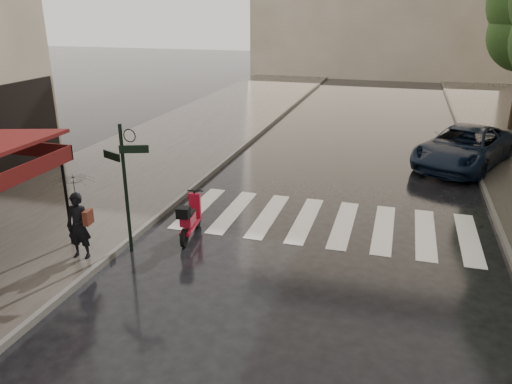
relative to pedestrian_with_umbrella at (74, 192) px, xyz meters
The scene contains 9 objects.
ground 3.44m from the pedestrian_with_umbrella, 47.99° to the right, with size 120.00×120.00×0.00m, color black.
sidewalk_near 10.23m from the pedestrian_with_umbrella, 104.35° to the left, with size 6.00×60.00×0.12m, color #38332D.
curb_near 9.93m from the pedestrian_with_umbrella, 86.80° to the left, with size 0.12×60.00×0.16m, color #595651.
curb_far 13.70m from the pedestrian_with_umbrella, 46.00° to the left, with size 0.12×60.00×0.16m, color #595651.
crosswalk 6.48m from the pedestrian_with_umbrella, 37.26° to the left, with size 7.85×3.20×0.01m.
signpost 1.13m from the pedestrian_with_umbrella, 44.23° to the left, with size 1.17×0.29×3.10m.
pedestrian_with_umbrella is the anchor object (origin of this frame).
scooter 2.91m from the pedestrian_with_umbrella, 45.39° to the left, with size 0.52×1.61×1.06m.
parked_car 13.70m from the pedestrian_with_umbrella, 48.81° to the left, with size 2.40×5.21×1.45m, color black.
Camera 1 is at (4.70, -6.46, 5.49)m, focal length 35.00 mm.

